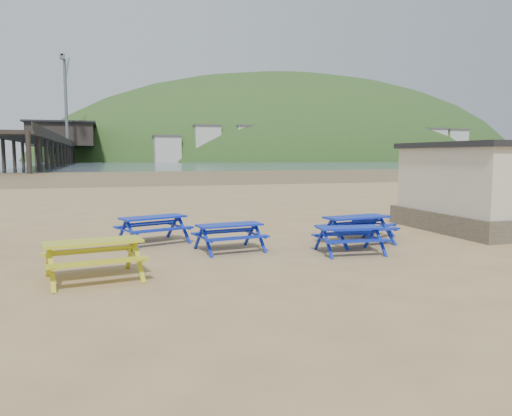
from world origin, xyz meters
name	(u,v)px	position (x,y,z in m)	size (l,w,h in m)	color
ground	(255,248)	(0.00, 0.00, 0.00)	(400.00, 400.00, 0.00)	tan
wet_sand	(135,175)	(0.00, 55.00, 0.00)	(400.00, 400.00, 0.00)	olive
sea	(115,163)	(0.00, 170.00, 0.01)	(400.00, 400.00, 0.00)	#475966
picnic_table_blue_a	(153,230)	(-2.77, 1.69, 0.41)	(2.37, 2.14, 0.82)	#0730AF
picnic_table_blue_c	(366,227)	(4.06, 0.74, 0.34)	(2.05, 1.92, 0.68)	#0730AF
picnic_table_blue_d	(230,237)	(-0.84, -0.23, 0.38)	(2.01, 1.70, 0.76)	#0730AF
picnic_table_blue_e	(350,240)	(2.24, -1.54, 0.37)	(1.87, 1.56, 0.73)	#0730AF
picnic_table_blue_f	(356,230)	(3.15, -0.24, 0.42)	(2.22, 1.89, 0.84)	#0730AF
picnic_table_yellow	(94,260)	(-4.45, -2.54, 0.43)	(2.28, 1.96, 0.86)	#B0CB0C
pier	(61,147)	(-17.99, 178.23, 5.46)	(24.00, 220.00, 39.29)	black
headland_town	(291,179)	(90.00, 229.68, -9.91)	(264.00, 144.00, 108.00)	#2D4C1E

